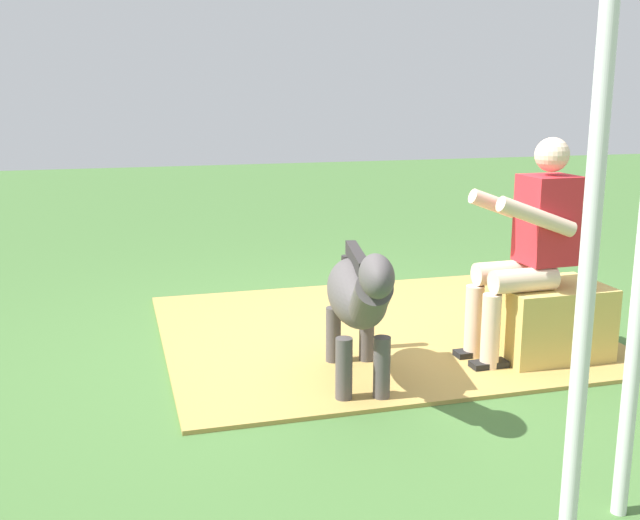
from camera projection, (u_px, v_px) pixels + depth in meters
The scene contains 6 objects.
ground_plane at pixel (362, 350), 4.78m from camera, with size 24.00×24.00×0.00m, color #426B33.
hay_patch at pixel (376, 331), 5.11m from camera, with size 2.83×2.44×0.02m, color #AD8C47.
hay_bale at pixel (548, 321), 4.59m from camera, with size 0.65×0.49×0.46m, color tan.
person_seated at pixel (530, 241), 4.43m from camera, with size 0.67×0.42×1.34m.
pony_standing at pixel (359, 296), 4.05m from camera, with size 0.47×1.34×0.89m.
tent_pole_mid at pixel (590, 245), 2.39m from camera, with size 0.06×0.06×2.27m, color silver.
Camera 1 is at (1.47, 4.30, 1.62)m, focal length 42.32 mm.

